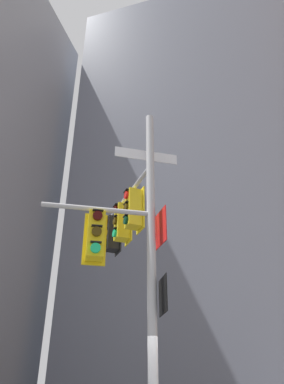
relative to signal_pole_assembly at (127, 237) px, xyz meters
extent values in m
cube|color=slate|center=(-0.14, 21.99, 12.42)|extent=(17.98, 17.98, 34.48)
cylinder|color=#B2B2B5|center=(0.74, -0.61, -0.95)|extent=(0.19, 0.19, 7.76)
cylinder|color=#B2B2B5|center=(-0.22, 0.56, 1.42)|extent=(1.99, 2.41, 0.10)
cylinder|color=#B2B2B5|center=(-0.29, -1.15, 0.19)|extent=(2.09, 1.18, 0.10)
cube|color=yellow|center=(0.22, 0.33, 0.82)|extent=(0.33, 0.39, 1.14)
cube|color=yellow|center=(0.07, 0.21, 0.82)|extent=(0.48, 0.48, 1.00)
cylinder|color=red|center=(-0.09, 0.09, 1.17)|extent=(0.17, 0.19, 0.20)
cube|color=black|center=(-0.09, 0.08, 1.29)|extent=(0.19, 0.22, 0.02)
cylinder|color=#3C2C06|center=(-0.09, 0.09, 0.82)|extent=(0.17, 0.19, 0.20)
cube|color=black|center=(-0.09, 0.08, 0.94)|extent=(0.19, 0.22, 0.02)
cylinder|color=#06311C|center=(-0.09, 0.09, 0.47)|extent=(0.17, 0.19, 0.20)
cube|color=black|center=(-0.09, 0.08, 0.59)|extent=(0.19, 0.22, 0.02)
cube|color=yellow|center=(-0.31, 0.98, 0.82)|extent=(0.33, 0.39, 1.14)
cube|color=yellow|center=(-0.46, 0.86, 0.82)|extent=(0.48, 0.48, 1.00)
cylinder|color=#360605|center=(-0.61, 0.73, 1.17)|extent=(0.17, 0.19, 0.20)
cube|color=black|center=(-0.62, 0.73, 1.29)|extent=(0.19, 0.22, 0.02)
cylinder|color=#3C2C06|center=(-0.61, 0.73, 0.82)|extent=(0.17, 0.19, 0.20)
cube|color=black|center=(-0.62, 0.73, 0.94)|extent=(0.19, 0.22, 0.02)
cylinder|color=#19C672|center=(-0.61, 0.73, 0.47)|extent=(0.17, 0.19, 0.20)
cube|color=black|center=(-0.62, 0.73, 0.59)|extent=(0.19, 0.22, 0.02)
cube|color=black|center=(-0.83, 1.62, 0.82)|extent=(0.33, 0.39, 1.14)
cube|color=black|center=(-0.98, 1.50, 0.82)|extent=(0.48, 0.48, 1.00)
cylinder|color=#360605|center=(-1.14, 1.37, 1.17)|extent=(0.17, 0.19, 0.20)
cube|color=black|center=(-1.14, 1.37, 1.29)|extent=(0.19, 0.22, 0.02)
cylinder|color=yellow|center=(-1.14, 1.37, 0.82)|extent=(0.17, 0.19, 0.20)
cube|color=black|center=(-1.14, 1.37, 0.94)|extent=(0.19, 0.22, 0.02)
cylinder|color=#06311C|center=(-1.14, 1.37, 0.47)|extent=(0.17, 0.19, 0.20)
cube|color=black|center=(-1.14, 1.37, 0.59)|extent=(0.19, 0.22, 0.02)
cube|color=yellow|center=(-0.37, -0.99, -0.41)|extent=(0.44, 0.25, 1.14)
cube|color=yellow|center=(-0.29, -1.15, -0.41)|extent=(0.46, 0.46, 1.00)
cylinder|color=#360605|center=(-0.19, -1.33, -0.06)|extent=(0.20, 0.15, 0.20)
cube|color=black|center=(-0.19, -1.34, 0.06)|extent=(0.23, 0.17, 0.02)
cylinder|color=#3C2C06|center=(-0.19, -1.33, -0.41)|extent=(0.20, 0.15, 0.20)
cube|color=black|center=(-0.19, -1.34, -0.29)|extent=(0.23, 0.17, 0.02)
cylinder|color=#19C672|center=(-0.19, -1.33, -0.76)|extent=(0.20, 0.15, 0.20)
cube|color=black|center=(-0.19, -1.34, -0.64)|extent=(0.23, 0.17, 0.02)
cube|color=white|center=(0.56, -0.31, 1.98)|extent=(1.37, 0.82, 0.28)
cube|color=#19479E|center=(0.56, -0.31, 1.98)|extent=(1.34, 0.80, 0.24)
cube|color=red|center=(0.92, -0.48, -0.11)|extent=(0.38, 0.53, 0.80)
cube|color=white|center=(0.92, -0.48, -0.11)|extent=(0.36, 0.50, 0.76)
cube|color=black|center=(0.93, -0.50, -1.56)|extent=(0.30, 0.54, 0.72)
cube|color=white|center=(0.93, -0.50, -1.56)|extent=(0.28, 0.50, 0.68)
camera|label=1|loc=(2.64, -7.63, -3.48)|focal=35.13mm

